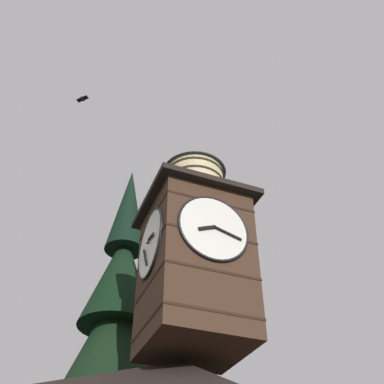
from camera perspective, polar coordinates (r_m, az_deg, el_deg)
The scene contains 3 objects.
clock_tower at distance 18.80m, azimuth 0.29°, elevation -6.89°, with size 4.30×4.30×9.33m.
pine_tree_behind at distance 22.16m, azimuth -9.81°, elevation -21.40°, with size 6.72×6.72×19.95m.
flying_bird_high at distance 22.88m, azimuth -13.03°, elevation 10.86°, with size 0.53×0.56×0.16m.
Camera 1 is at (7.79, 15.14, 1.38)m, focal length 44.35 mm.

